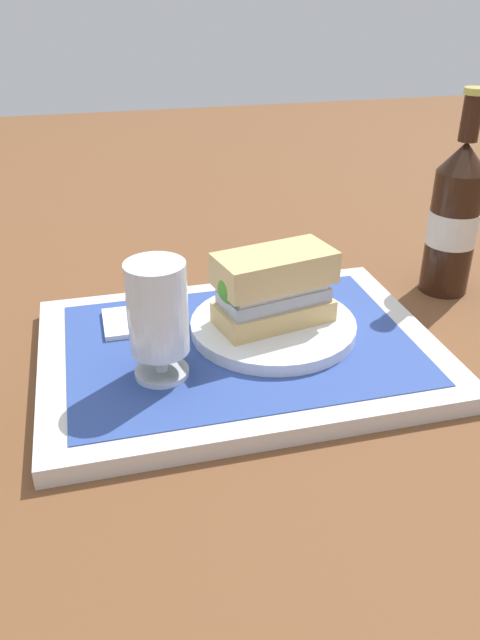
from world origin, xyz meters
TOP-DOWN VIEW (x-y plane):
  - ground_plane at (0.00, 0.00)m, footprint 3.00×3.00m
  - tray at (0.00, 0.00)m, footprint 0.44×0.32m
  - placemat at (0.00, 0.00)m, footprint 0.38×0.27m
  - plate at (-0.04, -0.01)m, footprint 0.19×0.19m
  - sandwich at (-0.04, -0.01)m, footprint 0.14×0.09m
  - beer_glass at (0.09, 0.04)m, footprint 0.06×0.06m
  - napkin_folded at (0.10, -0.07)m, footprint 0.09×0.07m
  - second_bottle at (-0.32, -0.10)m, footprint 0.07×0.07m

SIDE VIEW (x-z plane):
  - ground_plane at x=0.00m, z-range 0.00..0.00m
  - tray at x=0.00m, z-range 0.00..0.02m
  - placemat at x=0.00m, z-range 0.02..0.02m
  - napkin_folded at x=0.10m, z-range 0.02..0.03m
  - plate at x=-0.04m, z-range 0.02..0.04m
  - sandwich at x=-0.04m, z-range 0.04..0.12m
  - beer_glass at x=0.09m, z-range 0.03..0.15m
  - second_bottle at x=-0.32m, z-range -0.03..0.24m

